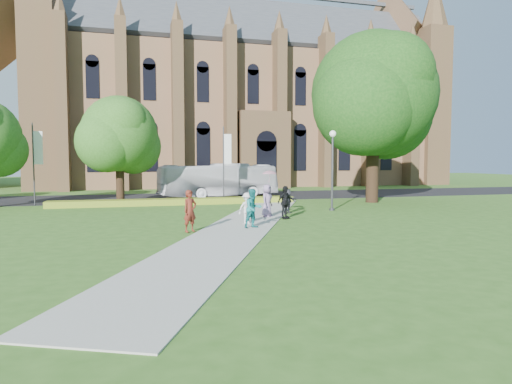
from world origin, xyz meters
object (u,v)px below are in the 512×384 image
object	(u,v)px
tour_coach	(219,180)
pedestrian_0	(190,211)
large_tree	(374,95)
streetlamp	(332,160)

from	to	relation	value
tour_coach	pedestrian_0	size ratio (longest dim) A/B	5.60
large_tree	tour_coach	size ratio (longest dim) A/B	1.23
streetlamp	pedestrian_0	xyz separation A→B (m)	(-10.17, -6.73, -2.30)
streetlamp	tour_coach	bearing A→B (deg)	112.65
streetlamp	large_tree	distance (m)	8.73
large_tree	pedestrian_0	world-z (taller)	large_tree
large_tree	tour_coach	xyz separation A→B (m)	(-10.68, 7.91, -6.85)
streetlamp	pedestrian_0	size ratio (longest dim) A/B	2.74
large_tree	pedestrian_0	size ratio (longest dim) A/B	6.90
streetlamp	large_tree	bearing A→B (deg)	39.29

